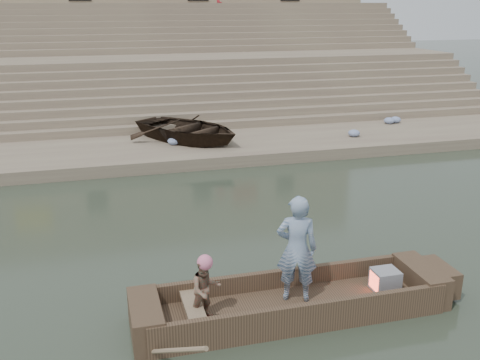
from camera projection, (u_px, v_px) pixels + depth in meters
name	position (u px, v px, depth m)	size (l,w,h in m)	color
ground	(189.00, 253.00, 12.03)	(120.00, 120.00, 0.00)	#2A3427
lower_landing	(149.00, 152.00, 19.31)	(32.00, 4.00, 0.40)	gray
mid_landing	(130.00, 88.00, 25.82)	(32.00, 3.00, 2.80)	gray
upper_landing	(120.00, 50.00, 31.87)	(32.00, 3.00, 5.20)	gray
ghat_steps	(127.00, 75.00, 27.25)	(32.00, 11.00, 5.20)	gray
main_rowboat	(292.00, 309.00, 9.65)	(5.00, 1.30, 0.22)	brown
rowboat_trim	(303.00, 298.00, 9.64)	(6.04, 2.63, 1.77)	brown
standing_man	(297.00, 249.00, 9.47)	(0.71, 0.47, 1.95)	navy
rowing_man	(206.00, 289.00, 8.99)	(0.53, 0.42, 1.10)	#287958
television	(385.00, 280.00, 10.00)	(0.46, 0.42, 0.40)	gray
beached_rowboat	(188.00, 129.00, 19.96)	(3.11, 4.35, 0.90)	#2D2116
cloth_bundles	(304.00, 129.00, 21.29)	(10.04, 2.24, 0.26)	#3F5999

